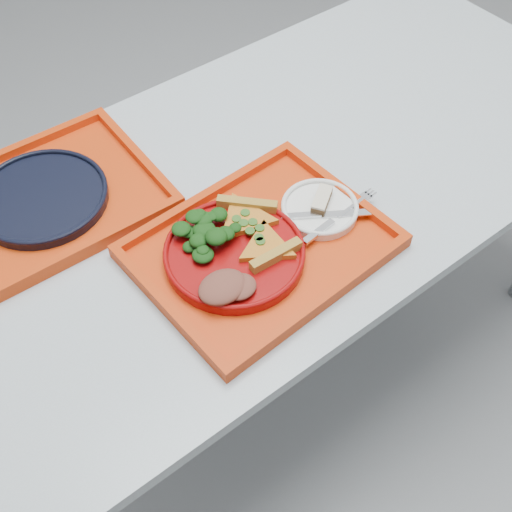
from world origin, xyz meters
The scene contains 14 objects.
ground centered at (0.00, 0.00, 0.00)m, with size 10.00×10.00×0.00m, color gray.
table centered at (0.00, 0.00, 0.68)m, with size 1.60×0.80×0.75m.
tray_main centered at (-0.20, -0.16, 0.76)m, with size 0.45×0.35×0.01m, color red.
tray_far centered at (-0.48, 0.20, 0.76)m, with size 0.45×0.35×0.01m, color red.
dinner_plate centered at (-0.26, -0.15, 0.77)m, with size 0.26×0.26×0.02m, color maroon.
side_plate centered at (-0.06, -0.16, 0.77)m, with size 0.15×0.15×0.01m, color white.
navy_plate centered at (-0.48, 0.20, 0.77)m, with size 0.26×0.26×0.02m, color black.
pizza_slice_a centered at (-0.21, -0.18, 0.79)m, with size 0.12×0.10×0.02m, color gold, non-canonical shape.
pizza_slice_b centered at (-0.20, -0.10, 0.79)m, with size 0.13×0.11×0.02m, color gold, non-canonical shape.
salad_heap centered at (-0.28, -0.09, 0.80)m, with size 0.10×0.09×0.05m, color black.
meat_portion centered at (-0.33, -0.21, 0.79)m, with size 0.09×0.07×0.03m, color brown.
dessert_bar centered at (-0.05, -0.15, 0.79)m, with size 0.07×0.06×0.02m.
knife centered at (-0.06, -0.18, 0.78)m, with size 0.18×0.02×0.01m, color silver.
fork centered at (-0.05, -0.20, 0.78)m, with size 0.18×0.02×0.01m, color silver.
Camera 1 is at (-0.68, -0.76, 1.69)m, focal length 45.00 mm.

